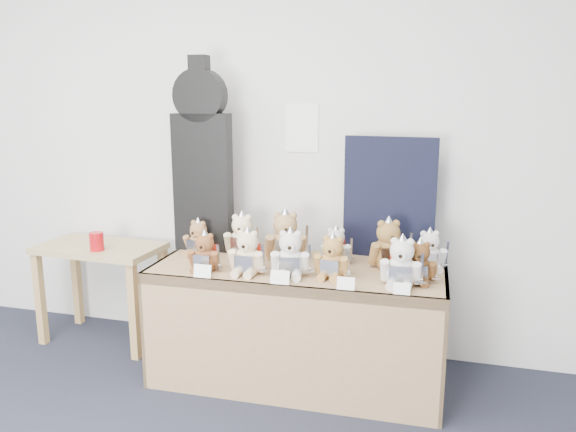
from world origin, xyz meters
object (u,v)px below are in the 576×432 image
(teddy_front_far_right, at_px, (401,264))
(teddy_back_right, at_px, (388,246))
(teddy_front_left, at_px, (248,254))
(teddy_back_centre_right, at_px, (336,247))
(teddy_front_centre, at_px, (290,255))
(teddy_back_centre_left, at_px, (285,239))
(side_table, at_px, (101,263))
(teddy_front_end, at_px, (419,264))
(red_cup, at_px, (97,242))
(display_table, at_px, (295,295))
(teddy_front_far_left, at_px, (205,254))
(guitar_case, at_px, (202,158))
(teddy_back_end, at_px, (429,252))
(teddy_back_left, at_px, (242,236))
(teddy_back_far_left, at_px, (198,239))
(teddy_front_right, at_px, (332,259))

(teddy_front_far_right, distance_m, teddy_back_right, 0.31)
(teddy_front_left, distance_m, teddy_back_centre_right, 0.53)
(teddy_front_centre, relative_size, teddy_back_centre_left, 0.86)
(side_table, xyz_separation_m, teddy_front_end, (2.07, -0.25, 0.24))
(red_cup, bearing_deg, display_table, -4.70)
(side_table, xyz_separation_m, teddy_front_far_left, (0.92, -0.37, 0.24))
(guitar_case, distance_m, teddy_front_far_right, 1.38)
(display_table, bearing_deg, teddy_back_end, 15.07)
(teddy_front_end, bearing_deg, side_table, 173.28)
(side_table, relative_size, teddy_back_left, 2.86)
(teddy_back_far_left, bearing_deg, teddy_back_centre_right, 15.59)
(teddy_front_end, distance_m, teddy_back_centre_right, 0.52)
(teddy_front_right, height_order, teddy_back_end, teddy_front_right)
(teddy_front_end, bearing_deg, teddy_front_far_right, -135.21)
(teddy_front_end, bearing_deg, teddy_front_far_left, -173.96)
(teddy_back_far_left, bearing_deg, teddy_back_right, 14.67)
(guitar_case, xyz_separation_m, teddy_back_left, (0.27, -0.06, -0.46))
(teddy_back_centre_left, xyz_separation_m, teddy_back_right, (0.59, 0.03, -0.01))
(teddy_front_end, bearing_deg, teddy_front_centre, -172.64)
(teddy_front_far_right, bearing_deg, teddy_back_left, 164.59)
(side_table, bearing_deg, display_table, -6.24)
(teddy_front_right, distance_m, teddy_back_right, 0.38)
(teddy_front_right, bearing_deg, teddy_back_centre_left, 148.90)
(teddy_front_left, xyz_separation_m, teddy_front_centre, (0.23, 0.02, 0.00))
(teddy_front_left, bearing_deg, guitar_case, 138.68)
(teddy_back_left, bearing_deg, teddy_front_far_left, -111.09)
(teddy_front_centre, distance_m, teddy_back_centre_right, 0.35)
(teddy_back_left, bearing_deg, teddy_back_end, -6.48)
(teddy_front_left, bearing_deg, teddy_back_end, 21.41)
(red_cup, height_order, teddy_front_centre, teddy_front_centre)
(teddy_front_left, distance_m, teddy_front_right, 0.46)
(teddy_front_right, height_order, teddy_back_centre_left, teddy_back_centre_left)
(teddy_back_far_left, bearing_deg, teddy_front_end, 4.92)
(teddy_front_far_left, bearing_deg, guitar_case, 110.79)
(red_cup, distance_m, teddy_back_centre_left, 1.24)
(red_cup, xyz_separation_m, teddy_front_right, (1.56, -0.18, 0.06))
(teddy_front_far_left, xyz_separation_m, teddy_front_far_right, (1.06, 0.03, 0.02))
(guitar_case, distance_m, teddy_back_left, 0.54)
(teddy_back_right, bearing_deg, teddy_back_left, 154.65)
(guitar_case, relative_size, teddy_back_left, 4.11)
(side_table, distance_m, guitar_case, 1.03)
(red_cup, height_order, teddy_front_right, teddy_front_right)
(teddy_front_far_left, distance_m, teddy_back_centre_left, 0.48)
(guitar_case, height_order, teddy_back_centre_left, guitar_case)
(teddy_front_right, bearing_deg, teddy_back_end, 34.56)
(teddy_front_far_left, xyz_separation_m, teddy_front_end, (1.15, 0.12, 0.00))
(teddy_front_far_right, xyz_separation_m, teddy_back_right, (-0.09, 0.30, 0.01))
(teddy_front_far_left, distance_m, teddy_front_far_right, 1.06)
(teddy_front_far_left, bearing_deg, teddy_front_left, -0.40)
(side_table, height_order, teddy_back_centre_right, teddy_back_centre_right)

